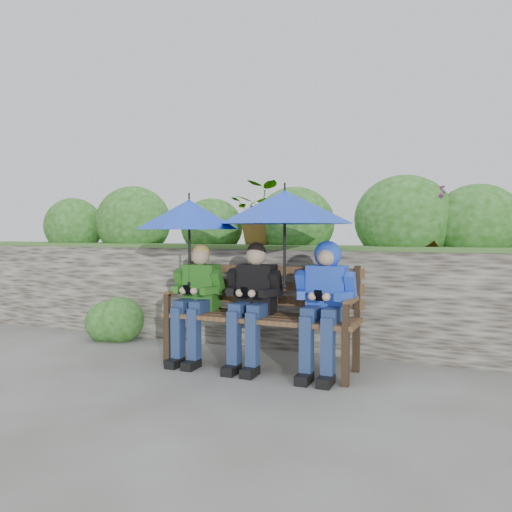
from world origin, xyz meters
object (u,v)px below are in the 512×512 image
at_px(park_bench, 263,308).
at_px(umbrella_right, 285,207).
at_px(boy_middle, 253,298).
at_px(umbrella_left, 189,214).
at_px(boy_right, 325,295).
at_px(boy_left, 197,295).

distance_m(park_bench, umbrella_right, 0.90).
distance_m(park_bench, boy_middle, 0.14).
xyz_separation_m(boy_middle, umbrella_left, (-0.63, 0.02, 0.72)).
relative_size(park_bench, umbrella_left, 1.76).
height_order(boy_middle, umbrella_right, umbrella_right).
height_order(park_bench, boy_right, boy_right).
bearing_deg(umbrella_right, boy_right, 3.94).
height_order(boy_left, umbrella_right, umbrella_right).
bearing_deg(park_bench, boy_middle, -131.64).
bearing_deg(park_bench, umbrella_left, -175.29).
bearing_deg(umbrella_left, boy_right, -0.28).
relative_size(boy_middle, umbrella_right, 0.94).
xyz_separation_m(park_bench, boy_left, (-0.61, -0.07, 0.09)).
bearing_deg(park_bench, umbrella_right, -20.88).
relative_size(boy_left, boy_right, 0.97).
distance_m(park_bench, umbrella_left, 1.07).
height_order(boy_left, boy_right, boy_right).
xyz_separation_m(boy_left, umbrella_right, (0.84, -0.01, 0.77)).
distance_m(boy_left, boy_middle, 0.55).
xyz_separation_m(park_bench, umbrella_left, (-0.69, -0.06, 0.82)).
height_order(park_bench, boy_middle, boy_middle).
bearing_deg(boy_left, umbrella_left, 169.44).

